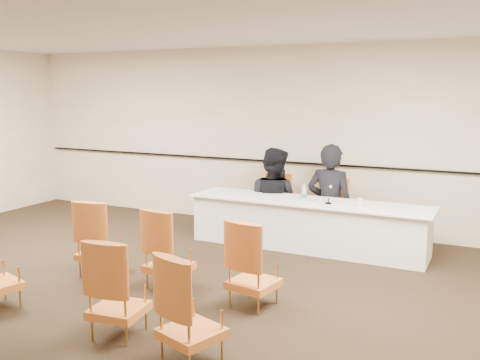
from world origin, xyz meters
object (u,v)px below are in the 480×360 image
Objects in this scene: water_bottle at (304,192)px; aud_chair_front_left at (99,236)px; panelist_second at (273,206)px; aud_chair_front_right at (254,263)px; aud_chair_back_right at (191,307)px; panelist_main_chair at (330,210)px; aud_chair_front_mid at (169,248)px; aud_chair_back_mid at (118,287)px; panelist_main at (330,208)px; drinking_glass at (320,200)px; panel_table at (307,224)px; coffee_cup at (360,203)px; panelist_second_chair at (273,204)px; microphone at (329,195)px.

aud_chair_front_left is (-1.93, -2.17, -0.35)m from water_bottle.
panelist_second is 1.97× the size of aud_chair_front_right.
panelist_main_chair is at bearing 108.81° from aud_chair_back_right.
water_bottle is (-0.23, -0.54, 0.35)m from panelist_main_chair.
aud_chair_front_right is (1.11, -0.07, 0.00)m from aud_chair_front_mid.
aud_chair_front_left is (-2.16, -2.71, 0.00)m from panelist_main_chair.
panelist_main_chair is 1.00× the size of aud_chair_back_mid.
panelist_main is at bearing 0.00° from panelist_main_chair.
aud_chair_back_mid and aud_chair_back_right have the same top height.
aud_chair_back_mid reaches higher than drinking_glass.
panelist_main_chair is (0.18, 0.53, 0.12)m from panel_table.
aud_chair_front_mid is at bearing 97.04° from panelist_second.
panelist_main is 2.07× the size of panelist_main_chair.
aud_chair_front_mid is at bearing 95.45° from aud_chair_back_mid.
water_bottle is 0.84m from coffee_cup.
coffee_cup is (0.78, -0.11, 0.41)m from panel_table.
panelist_second is 4.23m from aud_chair_back_right.
panelist_second_chair is 0.96m from water_bottle.
drinking_glass is 0.11× the size of aud_chair_back_right.
panelist_main_chair is 2.96m from aud_chair_front_mid.
panelist_main is 2.07× the size of aud_chair_front_left.
aud_chair_front_left is at bearing -173.51° from aud_chair_front_right.
aud_chair_front_mid is 1.11m from aud_chair_front_right.
aud_chair_front_left is 2.17m from aud_chair_front_right.
panel_table is 0.47m from drinking_glass.
aud_chair_front_right is at bearing -89.37° from panelist_main_chair.
panelist_main_chair is 7.88× the size of coffee_cup.
panelist_second_chair and aud_chair_front_mid have the same top height.
aud_chair_back_right reaches higher than drinking_glass.
panelist_second_chair is 1.00× the size of aud_chair_back_mid.
aud_chair_back_right is (0.02, -1.30, 0.00)m from aud_chair_front_right.
aud_chair_back_mid is 0.87m from aud_chair_back_right.
water_bottle is 0.30m from drinking_glass.
coffee_cup is 2.28m from aud_chair_front_right.
panelist_second is at bearing 55.58° from aud_chair_front_left.
aud_chair_front_mid is 1.00× the size of aud_chair_back_right.
aud_chair_back_mid is at bearing -88.11° from panelist_second_chair.
aud_chair_front_left is at bearing 53.11° from panelist_main.
aud_chair_front_left is at bearing 165.68° from aud_chair_back_right.
drinking_glass is (-0.12, -0.03, -0.08)m from microphone.
panelist_second_chair is at bearing 1.20° from panelist_main.
panelist_second is 2.98m from aud_chair_front_left.
panelist_second is 1.97× the size of aud_chair_front_left.
aud_chair_back_mid reaches higher than coffee_cup.
panelist_main_chair is at bearing 75.36° from aud_chair_front_mid.
panelist_main_chair and aud_chair_front_left have the same top height.
panel_table is 0.89m from coffee_cup.
panel_table is 3.71× the size of aud_chair_back_right.
aud_chair_front_mid is (-1.15, -2.11, -0.28)m from drinking_glass.
aud_chair_front_left is (-1.23, -2.72, 0.02)m from panelist_second.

